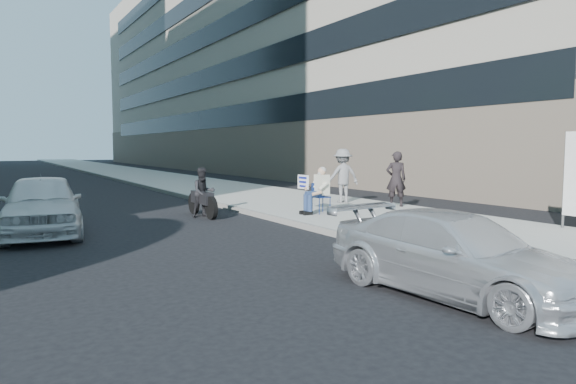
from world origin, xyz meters
TOP-DOWN VIEW (x-y plane):
  - ground at (0.00, 0.00)m, footprint 160.00×160.00m
  - near_sidewalk at (4.00, 20.00)m, footprint 5.00×120.00m
  - near_building at (17.00, 32.00)m, footprint 14.00×70.00m
  - seated_protester at (2.72, 5.14)m, footprint 0.83×1.12m
  - jogger at (5.10, 7.17)m, footprint 1.26×0.87m
  - pedestrian_woman at (5.80, 5.34)m, footprint 0.75×0.68m
  - parked_sedan at (0.21, -2.00)m, footprint 1.94×3.98m
  - white_sedan_near at (-4.14, 6.17)m, footprint 2.11×4.25m
  - motorcycle at (0.13, 7.15)m, footprint 0.70×2.04m

SIDE VIEW (x-z plane):
  - ground at x=0.00m, z-range 0.00..0.00m
  - near_sidewalk at x=4.00m, z-range 0.00..0.15m
  - parked_sedan at x=0.21m, z-range 0.00..1.11m
  - motorcycle at x=0.13m, z-range -0.08..1.35m
  - white_sedan_near at x=-4.14m, z-range 0.00..1.39m
  - seated_protester at x=2.72m, z-range 0.22..1.53m
  - pedestrian_woman at x=5.80m, z-range 0.15..1.87m
  - jogger at x=5.10m, z-range 0.15..1.95m
  - near_building at x=17.00m, z-range 0.00..20.00m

